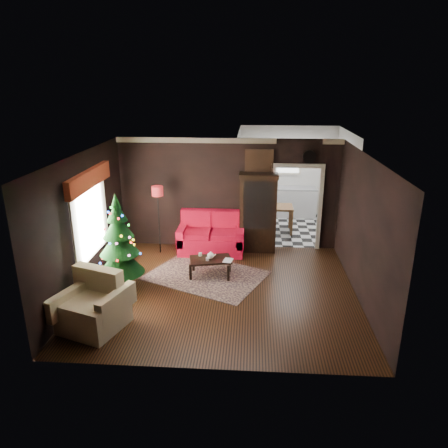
# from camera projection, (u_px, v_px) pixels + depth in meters

# --- Properties ---
(floor) EXTENTS (5.50, 5.50, 0.00)m
(floor) POSITION_uv_depth(u_px,v_px,m) (221.00, 291.00, 8.71)
(floor) COLOR black
(floor) RESTS_ON ground
(ceiling) EXTENTS (5.50, 5.50, 0.00)m
(ceiling) POSITION_uv_depth(u_px,v_px,m) (221.00, 156.00, 7.80)
(ceiling) COLOR white
(ceiling) RESTS_ON ground
(wall_back) EXTENTS (5.50, 0.00, 5.50)m
(wall_back) POSITION_uv_depth(u_px,v_px,m) (228.00, 194.00, 10.62)
(wall_back) COLOR black
(wall_back) RESTS_ON ground
(wall_front) EXTENTS (5.50, 0.00, 5.50)m
(wall_front) POSITION_uv_depth(u_px,v_px,m) (207.00, 286.00, 5.90)
(wall_front) COLOR black
(wall_front) RESTS_ON ground
(wall_left) EXTENTS (0.00, 5.50, 5.50)m
(wall_left) POSITION_uv_depth(u_px,v_px,m) (84.00, 224.00, 8.44)
(wall_left) COLOR black
(wall_left) RESTS_ON ground
(wall_right) EXTENTS (0.00, 5.50, 5.50)m
(wall_right) POSITION_uv_depth(u_px,v_px,m) (364.00, 230.00, 8.08)
(wall_right) COLOR black
(wall_right) RESTS_ON ground
(doorway) EXTENTS (1.10, 0.10, 2.10)m
(doorway) POSITION_uv_depth(u_px,v_px,m) (296.00, 209.00, 10.62)
(doorway) COLOR beige
(doorway) RESTS_ON ground
(left_window) EXTENTS (0.05, 1.60, 1.40)m
(left_window) POSITION_uv_depth(u_px,v_px,m) (89.00, 218.00, 8.61)
(left_window) COLOR white
(left_window) RESTS_ON wall_left
(valance) EXTENTS (0.12, 2.10, 0.35)m
(valance) POSITION_uv_depth(u_px,v_px,m) (89.00, 179.00, 8.34)
(valance) COLOR maroon
(valance) RESTS_ON wall_left
(kitchen_floor) EXTENTS (3.00, 3.00, 0.00)m
(kitchen_floor) POSITION_uv_depth(u_px,v_px,m) (289.00, 228.00, 12.38)
(kitchen_floor) COLOR silver
(kitchen_floor) RESTS_ON ground
(kitchen_window) EXTENTS (0.70, 0.06, 0.70)m
(kitchen_window) POSITION_uv_depth(u_px,v_px,m) (288.00, 162.00, 13.19)
(kitchen_window) COLOR white
(kitchen_window) RESTS_ON ground
(rug) EXTENTS (2.94, 2.61, 0.01)m
(rug) POSITION_uv_depth(u_px,v_px,m) (206.00, 275.00, 9.38)
(rug) COLOR #503346
(rug) RESTS_ON ground
(loveseat) EXTENTS (1.70, 0.90, 1.00)m
(loveseat) POSITION_uv_depth(u_px,v_px,m) (211.00, 233.00, 10.51)
(loveseat) COLOR maroon
(loveseat) RESTS_ON ground
(curio_cabinet) EXTENTS (0.90, 0.45, 1.90)m
(curio_cabinet) POSITION_uv_depth(u_px,v_px,m) (258.00, 214.00, 10.50)
(curio_cabinet) COLOR black
(curio_cabinet) RESTS_ON ground
(floor_lamp) EXTENTS (0.38, 0.38, 1.76)m
(floor_lamp) POSITION_uv_depth(u_px,v_px,m) (159.00, 221.00, 10.38)
(floor_lamp) COLOR black
(floor_lamp) RESTS_ON ground
(christmas_tree) EXTENTS (1.14, 1.14, 1.83)m
(christmas_tree) POSITION_uv_depth(u_px,v_px,m) (119.00, 240.00, 8.55)
(christmas_tree) COLOR black
(christmas_tree) RESTS_ON ground
(armchair) EXTENTS (1.29, 1.29, 1.03)m
(armchair) POSITION_uv_depth(u_px,v_px,m) (93.00, 304.00, 7.29)
(armchair) COLOR tan
(armchair) RESTS_ON ground
(coffee_table) EXTENTS (0.98, 0.71, 0.40)m
(coffee_table) POSITION_uv_depth(u_px,v_px,m) (210.00, 267.00, 9.31)
(coffee_table) COLOR black
(coffee_table) RESTS_ON rug
(teapot) EXTENTS (0.22, 0.22, 0.16)m
(teapot) POSITION_uv_depth(u_px,v_px,m) (210.00, 255.00, 9.22)
(teapot) COLOR white
(teapot) RESTS_ON coffee_table
(cup_a) EXTENTS (0.09, 0.09, 0.07)m
(cup_a) POSITION_uv_depth(u_px,v_px,m) (200.00, 254.00, 9.38)
(cup_a) COLOR white
(cup_a) RESTS_ON coffee_table
(cup_b) EXTENTS (0.09, 0.09, 0.07)m
(cup_b) POSITION_uv_depth(u_px,v_px,m) (207.00, 259.00, 9.14)
(cup_b) COLOR white
(cup_b) RESTS_ON coffee_table
(book) EXTENTS (0.19, 0.06, 0.26)m
(book) POSITION_uv_depth(u_px,v_px,m) (224.00, 255.00, 9.11)
(book) COLOR #846F53
(book) RESTS_ON coffee_table
(wall_clock) EXTENTS (0.32, 0.32, 0.06)m
(wall_clock) POSITION_uv_depth(u_px,v_px,m) (309.00, 157.00, 10.13)
(wall_clock) COLOR silver
(wall_clock) RESTS_ON wall_back
(painting) EXTENTS (0.62, 0.05, 0.52)m
(painting) POSITION_uv_depth(u_px,v_px,m) (259.00, 161.00, 10.25)
(painting) COLOR #A37242
(painting) RESTS_ON wall_back
(kitchen_counter) EXTENTS (1.80, 0.60, 0.90)m
(kitchen_counter) POSITION_uv_depth(u_px,v_px,m) (287.00, 202.00, 13.36)
(kitchen_counter) COLOR silver
(kitchen_counter) RESTS_ON ground
(kitchen_table) EXTENTS (0.70, 0.70, 0.75)m
(kitchen_table) POSITION_uv_depth(u_px,v_px,m) (280.00, 219.00, 11.99)
(kitchen_table) COLOR brown
(kitchen_table) RESTS_ON ground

